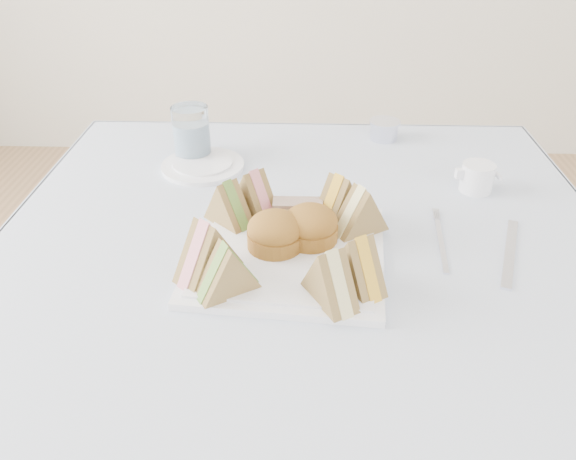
{
  "coord_description": "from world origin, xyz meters",
  "views": [
    {
      "loc": [
        -0.0,
        -0.75,
        1.25
      ],
      "look_at": [
        -0.03,
        -0.04,
        0.8
      ],
      "focal_mm": 35.0,
      "sensor_mm": 36.0,
      "label": 1
    }
  ],
  "objects_px": {
    "water_glass": "(191,133)",
    "creamer_jug": "(477,178)",
    "serving_plate": "(288,254)",
    "table": "(301,401)"
  },
  "relations": [
    {
      "from": "water_glass",
      "to": "creamer_jug",
      "type": "xyz_separation_m",
      "value": [
        0.55,
        -0.12,
        -0.03
      ]
    },
    {
      "from": "creamer_jug",
      "to": "serving_plate",
      "type": "bearing_deg",
      "value": -155.58
    },
    {
      "from": "table",
      "to": "creamer_jug",
      "type": "xyz_separation_m",
      "value": [
        0.32,
        0.19,
        0.4
      ]
    },
    {
      "from": "water_glass",
      "to": "creamer_jug",
      "type": "distance_m",
      "value": 0.57
    },
    {
      "from": "table",
      "to": "serving_plate",
      "type": "distance_m",
      "value": 0.38
    },
    {
      "from": "serving_plate",
      "to": "creamer_jug",
      "type": "relative_size",
      "value": 4.83
    },
    {
      "from": "serving_plate",
      "to": "water_glass",
      "type": "distance_m",
      "value": 0.41
    },
    {
      "from": "serving_plate",
      "to": "creamer_jug",
      "type": "height_order",
      "value": "creamer_jug"
    },
    {
      "from": "table",
      "to": "water_glass",
      "type": "xyz_separation_m",
      "value": [
        -0.23,
        0.31,
        0.43
      ]
    },
    {
      "from": "water_glass",
      "to": "creamer_jug",
      "type": "height_order",
      "value": "water_glass"
    }
  ]
}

